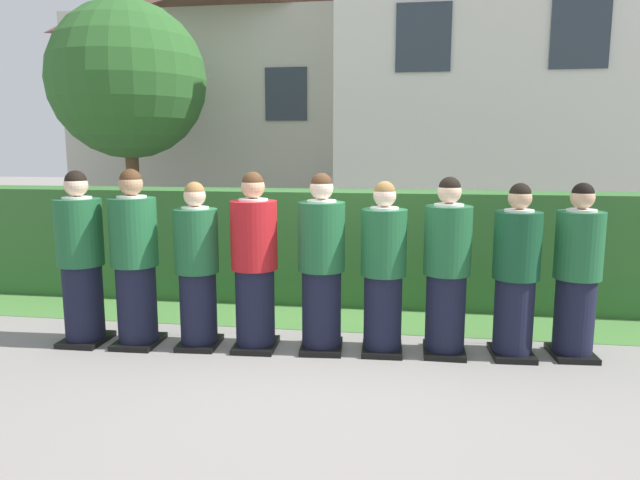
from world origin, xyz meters
The scene contains 15 objects.
ground_plane centered at (0.00, 0.00, 0.00)m, with size 60.00×60.00×0.00m, color gray.
student_front_row_0 centered at (-2.30, -0.13, 0.80)m, with size 0.44×0.49×1.68m.
student_front_row_1 centered at (-1.76, -0.11, 0.81)m, with size 0.44×0.50×1.69m.
student_front_row_2 centered at (-1.16, -0.07, 0.75)m, with size 0.41×0.47×1.58m.
student_in_red_blazer centered at (-0.61, -0.04, 0.80)m, with size 0.43×0.53×1.67m.
student_front_row_4 centered at (0.01, 0.01, 0.79)m, with size 0.43×0.50×1.66m.
student_front_row_5 centered at (0.58, 0.04, 0.76)m, with size 0.41×0.47×1.59m.
student_front_row_6 centered at (1.15, 0.08, 0.78)m, with size 0.42×0.47×1.63m.
student_front_row_7 centered at (1.76, 0.10, 0.75)m, with size 0.41×0.47×1.58m.
student_front_row_8 centered at (2.30, 0.18, 0.75)m, with size 0.41×0.51×1.59m.
hedge centered at (0.00, 1.80, 0.69)m, with size 11.27×0.70×1.37m.
school_building_main centered at (2.21, 6.94, 3.87)m, with size 5.76×4.41×7.57m.
school_building_annex centered at (-3.40, 9.27, 3.59)m, with size 7.54×4.54×7.00m.
oak_tree_left centered at (-4.33, 5.05, 3.11)m, with size 2.85×2.85×4.54m.
lawn_strip centered at (0.00, 1.00, 0.00)m, with size 11.27×0.90×0.01m, color #477A38.
Camera 1 is at (0.78, -5.13, 1.88)m, focal length 32.20 mm.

